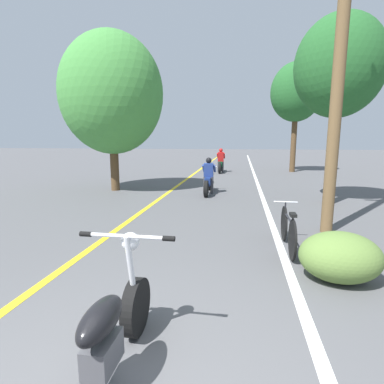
{
  "coord_description": "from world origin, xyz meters",
  "views": [
    {
      "loc": [
        0.95,
        -1.45,
        1.95
      ],
      "look_at": [
        -0.02,
        4.46,
        0.9
      ],
      "focal_mm": 28.0,
      "sensor_mm": 36.0,
      "label": 1
    }
  ],
  "objects": [
    {
      "name": "roadside_tree_right_far",
      "position": [
        4.04,
        17.56,
        4.66
      ],
      "size": [
        2.98,
        2.69,
        6.41
      ],
      "color": "#513A23",
      "rests_on": "ground"
    },
    {
      "name": "motorcycle_rider_far",
      "position": [
        -0.26,
        16.59,
        0.54
      ],
      "size": [
        0.5,
        2.13,
        1.43
      ],
      "color": "black",
      "rests_on": "ground"
    },
    {
      "name": "lane_stripe_center",
      "position": [
        -1.7,
        12.46,
        0.0
      ],
      "size": [
        0.14,
        48.0,
        0.01
      ],
      "primitive_type": "cube",
      "color": "yellow",
      "rests_on": "ground"
    },
    {
      "name": "roadside_bush",
      "position": [
        2.34,
        2.75,
        0.35
      ],
      "size": [
        1.1,
        0.88,
        0.7
      ],
      "color": "#5B7A38",
      "rests_on": "ground"
    },
    {
      "name": "motorcycle_rider_lead",
      "position": [
        -0.2,
        9.32,
        0.5
      ],
      "size": [
        0.5,
        2.06,
        1.31
      ],
      "color": "black",
      "rests_on": "ground"
    },
    {
      "name": "roadside_tree_right_near",
      "position": [
        3.67,
        8.22,
        3.98
      ],
      "size": [
        2.53,
        2.28,
        5.48
      ],
      "color": "#513A23",
      "rests_on": "ground"
    },
    {
      "name": "roadside_tree_left",
      "position": [
        -3.86,
        9.44,
        3.6
      ],
      "size": [
        3.84,
        3.46,
        5.82
      ],
      "color": "#513A23",
      "rests_on": "ground"
    },
    {
      "name": "utility_pole",
      "position": [
        2.79,
        5.11,
        3.73
      ],
      "size": [
        1.1,
        0.24,
        7.27
      ],
      "color": "brown",
      "rests_on": "ground"
    },
    {
      "name": "lane_stripe_edge",
      "position": [
        1.71,
        12.46,
        0.0
      ],
      "size": [
        0.14,
        48.0,
        0.01
      ],
      "primitive_type": "cube",
      "color": "white",
      "rests_on": "ground"
    },
    {
      "name": "motorcycle_foreground",
      "position": [
        -0.05,
        0.5,
        0.42
      ],
      "size": [
        0.9,
        2.06,
        1.11
      ],
      "color": "black",
      "rests_on": "ground"
    },
    {
      "name": "bicycle_parked",
      "position": [
        1.82,
        3.92,
        0.36
      ],
      "size": [
        0.44,
        1.67,
        0.79
      ],
      "color": "black",
      "rests_on": "ground"
    }
  ]
}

